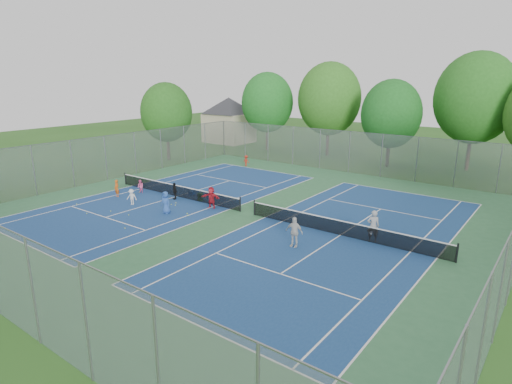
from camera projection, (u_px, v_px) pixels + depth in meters
ground at (247, 213)px, 29.34m from camera, size 120.00×120.00×0.00m
court_pad at (247, 213)px, 29.33m from camera, size 32.00×32.00×0.01m
court_left at (177, 196)px, 33.38m from camera, size 10.97×23.77×0.01m
court_right at (340, 235)px, 25.28m from camera, size 10.97×23.77×0.01m
net_left at (176, 191)px, 33.27m from camera, size 12.87×0.10×0.91m
net_right at (341, 228)px, 25.17m from camera, size 12.87×0.10×0.91m
fence_north at (349, 152)px, 41.16m from camera, size 32.00×0.10×4.00m
fence_west at (106, 158)px, 38.07m from camera, size 0.10×32.00×4.00m
house at (229, 112)px, 59.47m from camera, size 11.03×11.03×7.30m
tree_nw at (267, 103)px, 52.86m from camera, size 6.40×6.40×9.58m
tree_nl at (329, 99)px, 48.83m from camera, size 7.20×7.20×10.69m
tree_nc at (391, 114)px, 42.96m from camera, size 6.00×6.00×8.85m
tree_nr at (476, 98)px, 40.79m from camera, size 7.60×7.60×11.42m
tree_side_w at (166, 112)px, 46.66m from camera, size 5.60×5.60×8.47m
ball_crate at (192, 193)px, 33.80m from camera, size 0.39×0.39×0.33m
ball_hopper at (200, 197)px, 32.13m from camera, size 0.42×0.42×0.62m
student_a at (117, 188)px, 33.15m from camera, size 0.52×0.37×1.35m
student_b at (141, 186)px, 34.29m from camera, size 0.54×0.43×1.07m
student_c at (132, 197)px, 31.11m from camera, size 0.88×0.72×1.18m
student_d at (175, 191)px, 32.49m from camera, size 0.82×0.65×1.31m
student_e at (166, 202)px, 29.13m from camera, size 0.78×0.53×1.55m
student_f at (211, 198)px, 30.26m from camera, size 1.51×0.75×1.56m
child_far_baseline at (246, 161)px, 44.46m from camera, size 0.76×0.47×1.13m
instructor at (373, 226)px, 24.12m from camera, size 0.81×0.72×1.86m
teen_court_b at (294, 232)px, 23.42m from camera, size 1.05×0.55×1.72m
tennis_ball_0 at (187, 214)px, 29.13m from camera, size 0.07×0.07×0.07m
tennis_ball_1 at (176, 205)px, 31.00m from camera, size 0.07×0.07×0.07m
tennis_ball_2 at (134, 194)px, 33.90m from camera, size 0.07×0.07×0.07m
tennis_ball_3 at (125, 228)px, 26.34m from camera, size 0.07×0.07×0.07m
tennis_ball_4 at (188, 216)px, 28.74m from camera, size 0.07×0.07×0.07m
tennis_ball_5 at (139, 192)px, 34.45m from camera, size 0.07×0.07×0.07m
tennis_ball_6 at (176, 203)px, 31.56m from camera, size 0.07×0.07×0.07m
tennis_ball_7 at (129, 215)px, 28.83m from camera, size 0.07×0.07×0.07m
tennis_ball_8 at (77, 204)px, 31.29m from camera, size 0.07×0.07×0.07m
tennis_ball_9 at (171, 205)px, 31.19m from camera, size 0.07×0.07×0.07m
tennis_ball_10 at (111, 211)px, 29.66m from camera, size 0.07×0.07×0.07m
tennis_ball_11 at (87, 214)px, 29.14m from camera, size 0.07×0.07×0.07m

